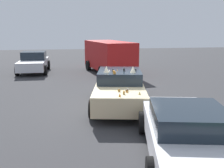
% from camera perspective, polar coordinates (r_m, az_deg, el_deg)
% --- Properties ---
extents(ground_plane, '(60.00, 60.00, 0.00)m').
position_cam_1_polar(ground_plane, '(10.22, 1.67, -4.88)').
color(ground_plane, '#38383A').
extents(art_car_decorated, '(4.91, 2.72, 1.64)m').
position_cam_1_polar(art_car_decorated, '(10.08, 1.69, -0.92)').
color(art_car_decorated, beige).
rests_on(art_car_decorated, ground).
extents(parked_van_row_back_far, '(5.51, 3.02, 2.17)m').
position_cam_1_polar(parked_van_row_back_far, '(17.75, -0.73, 6.41)').
color(parked_van_row_back_far, '#B21919').
rests_on(parked_van_row_back_far, ground).
extents(parked_sedan_near_left, '(4.63, 2.66, 1.32)m').
position_cam_1_polar(parked_sedan_near_left, '(6.28, 15.92, -10.06)').
color(parked_sedan_near_left, white).
rests_on(parked_sedan_near_left, ground).
extents(parked_sedan_row_back_center, '(4.12, 2.03, 1.43)m').
position_cam_1_polar(parked_sedan_row_back_center, '(18.90, -17.02, 4.66)').
color(parked_sedan_row_back_center, silver).
rests_on(parked_sedan_row_back_center, ground).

